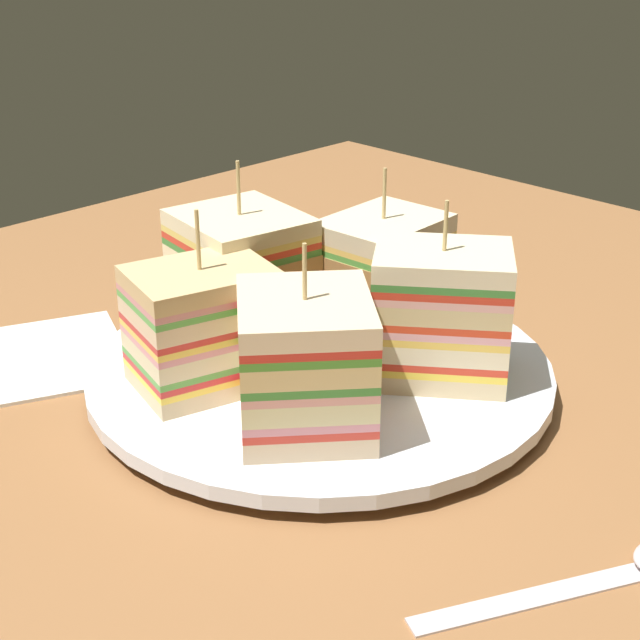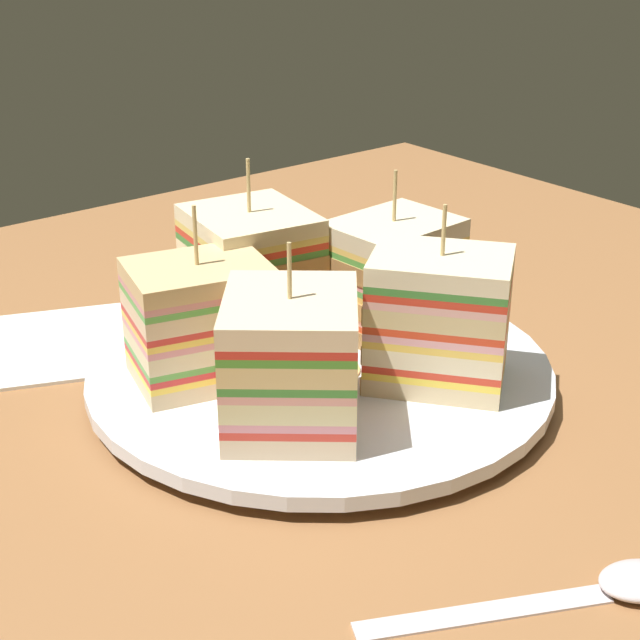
{
  "view_description": "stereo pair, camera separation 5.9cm",
  "coord_description": "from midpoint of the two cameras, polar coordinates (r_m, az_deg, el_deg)",
  "views": [
    {
      "loc": [
        -37.94,
        -38.17,
        29.13
      ],
      "look_at": [
        0.0,
        0.0,
        4.63
      ],
      "focal_mm": 54.25,
      "sensor_mm": 36.0,
      "label": 1
    },
    {
      "loc": [
        -33.53,
        -42.1,
        29.13
      ],
      "look_at": [
        0.0,
        0.0,
        4.63
      ],
      "focal_mm": 54.25,
      "sensor_mm": 36.0,
      "label": 2
    }
  ],
  "objects": [
    {
      "name": "plate",
      "position": [
        0.61,
        -2.79,
        -3.2
      ],
      "size": [
        28.94,
        28.94,
        1.63
      ],
      "color": "white",
      "rests_on": "ground_plane"
    },
    {
      "name": "sandwich_wedge_4",
      "position": [
        0.64,
        1.02,
        2.76
      ],
      "size": [
        8.42,
        6.65,
        10.88
      ],
      "rotation": [
        0.0,
        0.0,
        9.49
      ],
      "color": "#DBC583",
      "rests_on": "plate"
    },
    {
      "name": "sandwich_wedge_1",
      "position": [
        0.57,
        -9.82,
        -0.5
      ],
      "size": [
        9.33,
        7.95,
        10.88
      ],
      "rotation": [
        0.0,
        0.0,
        6.03
      ],
      "color": "beige",
      "rests_on": "plate"
    },
    {
      "name": "spoon",
      "position": [
        0.47,
        14.89,
        -13.99
      ],
      "size": [
        14.54,
        8.52,
        1.0
      ],
      "rotation": [
        0.0,
        0.0,
        5.83
      ],
      "color": "silver",
      "rests_on": "ground_plane"
    },
    {
      "name": "ground_plane",
      "position": [
        0.62,
        -2.75,
        -4.75
      ],
      "size": [
        94.28,
        84.97,
        1.8
      ],
      "primitive_type": "cube",
      "color": "#926038"
    },
    {
      "name": "napkin",
      "position": [
        0.68,
        -19.49,
        -2.23
      ],
      "size": [
        16.62,
        15.74,
        0.5
      ],
      "primitive_type": "cube",
      "rotation": [
        0.0,
        0.0,
        -0.39
      ],
      "color": "white",
      "rests_on": "ground_plane"
    },
    {
      "name": "sandwich_wedge_2",
      "position": [
        0.52,
        -4.12,
        -2.61
      ],
      "size": [
        10.56,
        10.69,
        10.62
      ],
      "rotation": [
        0.0,
        0.0,
        7.16
      ],
      "color": "beige",
      "rests_on": "plate"
    },
    {
      "name": "sandwich_wedge_3",
      "position": [
        0.57,
        4.17,
        0.27
      ],
      "size": [
        9.66,
        10.03,
        11.07
      ],
      "rotation": [
        0.0,
        0.0,
        8.52
      ],
      "color": "beige",
      "rests_on": "plate"
    },
    {
      "name": "sandwich_wedge_0",
      "position": [
        0.64,
        -7.19,
        2.71
      ],
      "size": [
        8.45,
        9.11,
        11.57
      ],
      "rotation": [
        0.0,
        0.0,
        4.55
      ],
      "color": "#D0C08C",
      "rests_on": "plate"
    },
    {
      "name": "chip_pile",
      "position": [
        0.6,
        -2.59,
        -2.25
      ],
      "size": [
        6.35,
        6.33,
        1.63
      ],
      "color": "#E0AE62",
      "rests_on": "plate"
    }
  ]
}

